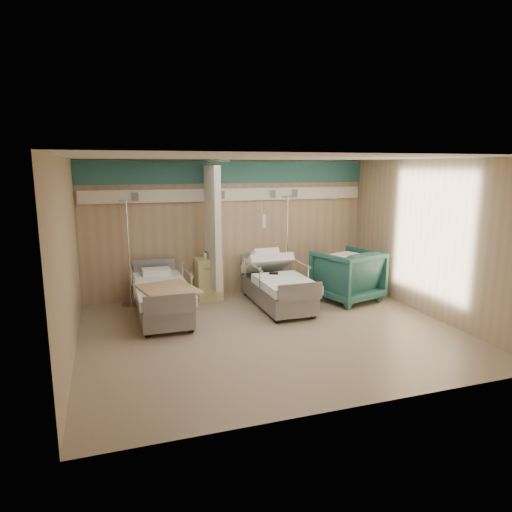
# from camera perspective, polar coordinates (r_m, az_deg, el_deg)

# --- Properties ---
(ground) EXTENTS (6.00, 5.00, 0.00)m
(ground) POSITION_cam_1_polar(r_m,az_deg,el_deg) (7.55, 1.96, -9.54)
(ground) COLOR #866F5D
(ground) RESTS_ON ground
(room_walls) EXTENTS (6.04, 5.04, 2.82)m
(room_walls) POSITION_cam_1_polar(r_m,az_deg,el_deg) (7.34, 1.14, 4.85)
(room_walls) COLOR tan
(room_walls) RESTS_ON ground
(bed_right) EXTENTS (1.00, 2.16, 0.63)m
(bed_right) POSITION_cam_1_polar(r_m,az_deg,el_deg) (8.81, 2.70, -4.34)
(bed_right) COLOR white
(bed_right) RESTS_ON ground
(bed_left) EXTENTS (1.00, 2.16, 0.63)m
(bed_left) POSITION_cam_1_polar(r_m,az_deg,el_deg) (8.31, -11.68, -5.53)
(bed_left) COLOR white
(bed_left) RESTS_ON ground
(bedside_cabinet) EXTENTS (0.50, 0.48, 0.85)m
(bedside_cabinet) POSITION_cam_1_polar(r_m,az_deg,el_deg) (9.30, -5.94, -2.86)
(bedside_cabinet) COLOR #DDD48A
(bedside_cabinet) RESTS_ON ground
(visitor_armchair) EXTENTS (1.39, 1.41, 1.04)m
(visitor_armchair) POSITION_cam_1_polar(r_m,az_deg,el_deg) (9.33, 11.34, -2.37)
(visitor_armchair) COLOR #20514A
(visitor_armchair) RESTS_ON ground
(waffle_blanket) EXTENTS (0.83, 0.78, 0.08)m
(waffle_blanket) POSITION_cam_1_polar(r_m,az_deg,el_deg) (9.21, 11.34, 1.00)
(waffle_blanket) COLOR silver
(waffle_blanket) RESTS_ON visitor_armchair
(iv_stand_right) EXTENTS (0.37, 0.37, 2.08)m
(iv_stand_right) POSITION_cam_1_polar(r_m,az_deg,el_deg) (9.65, 3.85, -2.31)
(iv_stand_right) COLOR silver
(iv_stand_right) RESTS_ON ground
(iv_stand_left) EXTENTS (0.37, 0.37, 2.06)m
(iv_stand_left) POSITION_cam_1_polar(r_m,az_deg,el_deg) (9.15, -15.41, -3.47)
(iv_stand_left) COLOR silver
(iv_stand_left) RESTS_ON ground
(call_remote) EXTENTS (0.19, 0.14, 0.04)m
(call_remote) POSITION_cam_1_polar(r_m,az_deg,el_deg) (8.76, 2.22, -2.18)
(call_remote) COLOR black
(call_remote) RESTS_ON bed_right
(tan_blanket) EXTENTS (1.05, 1.21, 0.04)m
(tan_blanket) POSITION_cam_1_polar(r_m,az_deg,el_deg) (7.78, -10.90, -4.09)
(tan_blanket) COLOR tan
(tan_blanket) RESTS_ON bed_left
(toiletry_bag) EXTENTS (0.27, 0.23, 0.13)m
(toiletry_bag) POSITION_cam_1_polar(r_m,az_deg,el_deg) (9.19, -5.71, 0.10)
(toiletry_bag) COLOR black
(toiletry_bag) RESTS_ON bedside_cabinet
(white_cup) EXTENTS (0.11, 0.11, 0.12)m
(white_cup) POSITION_cam_1_polar(r_m,az_deg,el_deg) (9.15, -6.31, 0.03)
(white_cup) COLOR white
(white_cup) RESTS_ON bedside_cabinet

